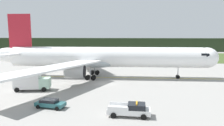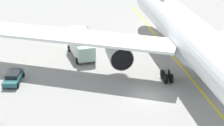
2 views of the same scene
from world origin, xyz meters
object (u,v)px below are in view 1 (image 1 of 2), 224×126
(apron_cone, at_px, (143,104))
(catering_truck, at_px, (31,81))
(ops_pickup_truck, at_px, (131,110))
(staff_car, at_px, (50,103))
(airliner, at_px, (102,57))

(apron_cone, bearing_deg, catering_truck, 162.11)
(ops_pickup_truck, relative_size, apron_cone, 9.36)
(staff_car, relative_size, apron_cone, 7.45)
(airliner, relative_size, ops_pickup_truck, 9.74)
(catering_truck, bearing_deg, ops_pickup_truck, -29.08)
(airliner, relative_size, apron_cone, 91.21)
(apron_cone, bearing_deg, staff_car, -171.84)
(catering_truck, height_order, staff_car, catering_truck)
(airliner, distance_m, ops_pickup_truck, 25.81)
(apron_cone, bearing_deg, airliner, 114.49)
(ops_pickup_truck, distance_m, apron_cone, 4.41)
(airliner, bearing_deg, ops_pickup_truck, -72.96)
(ops_pickup_truck, bearing_deg, staff_car, 170.65)
(airliner, distance_m, staff_car, 23.25)
(airliner, xyz_separation_m, apron_cone, (9.28, -20.36, -4.83))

